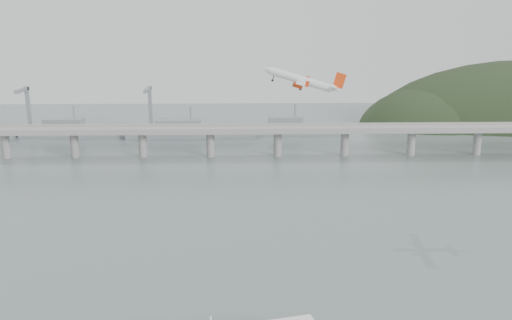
{
  "coord_description": "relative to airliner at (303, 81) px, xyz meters",
  "views": [
    {
      "loc": [
        -6.48,
        -190.91,
        102.16
      ],
      "look_at": [
        0.0,
        55.0,
        36.0
      ],
      "focal_mm": 38.0,
      "sensor_mm": 36.0,
      "label": 1
    }
  ],
  "objects": [
    {
      "name": "ground",
      "position": [
        -21.98,
        -61.42,
        -72.47
      ],
      "size": [
        900.0,
        900.0,
        0.0
      ],
      "primitive_type": "plane",
      "color": "slate",
      "rests_on": "ground"
    },
    {
      "name": "bridge",
      "position": [
        -23.13,
        138.58,
        -54.82
      ],
      "size": [
        800.0,
        22.0,
        23.9
      ],
      "color": "gray",
      "rests_on": "ground"
    },
    {
      "name": "distant_fleet",
      "position": [
        -177.34,
        203.66,
        -66.25
      ],
      "size": [
        453.0,
        60.9,
        40.0
      ],
      "color": "slate",
      "rests_on": "ground"
    },
    {
      "name": "airliner",
      "position": [
        0.0,
        0.0,
        0.0
      ],
      "size": [
        39.76,
        36.1,
        13.7
      ],
      "rotation": [
        0.05,
        -0.28,
        3.0
      ],
      "color": "white",
      "rests_on": "ground"
    }
  ]
}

